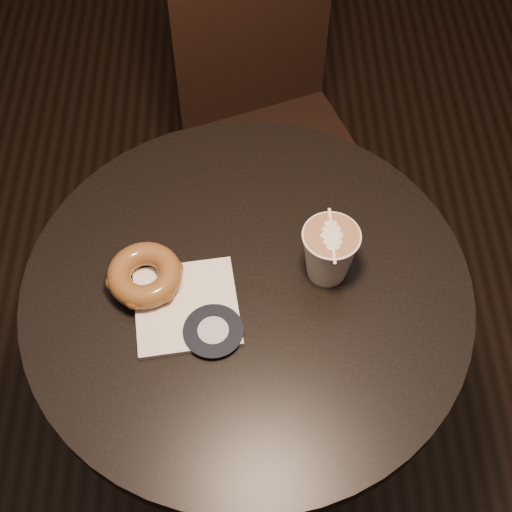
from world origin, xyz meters
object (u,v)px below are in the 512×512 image
latte_cup (329,253)px  pastry_bag (186,306)px  chair (264,102)px  cafe_table (248,343)px  doughnut (145,275)px

latte_cup → pastry_bag: bearing=-164.3°
chair → latte_cup: 0.68m
cafe_table → latte_cup: size_ratio=7.68×
cafe_table → pastry_bag: bearing=-157.5°
latte_cup → cafe_table: bearing=-169.7°
chair → doughnut: 0.71m
cafe_table → pastry_bag: size_ratio=4.87×
cafe_table → pastry_bag: 0.23m
cafe_table → doughnut: bearing=178.1°
chair → pastry_bag: (-0.14, -0.68, 0.23)m
pastry_bag → cafe_table: bearing=15.2°
chair → doughnut: bearing=-128.1°
chair → pastry_bag: 0.73m
pastry_bag → doughnut: (-0.06, 0.04, 0.02)m
chair → doughnut: chair is taller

